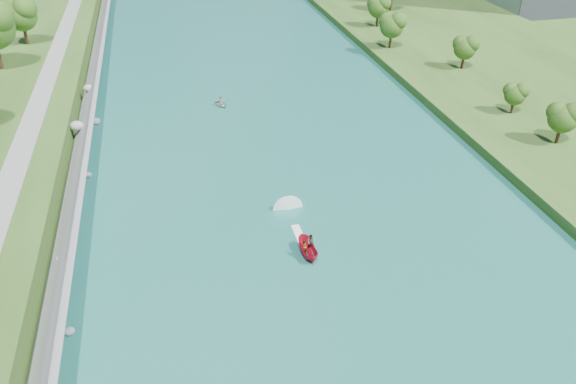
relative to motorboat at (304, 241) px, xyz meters
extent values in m
plane|color=#2D5119|center=(1.37, -9.41, -0.79)|extent=(260.00, 260.00, 0.00)
cube|color=#185D56|center=(1.37, 10.59, -0.74)|extent=(55.00, 240.00, 0.10)
cube|color=slate|center=(-24.48, 10.59, 1.01)|extent=(3.54, 236.00, 4.05)
ellipsoid|color=gray|center=(-23.23, -7.45, -0.45)|extent=(0.92, 0.96, 0.58)
ellipsoid|color=gray|center=(-24.56, 1.42, 0.91)|extent=(1.04, 1.00, 0.65)
ellipsoid|color=gray|center=(-24.57, 12.70, 0.77)|extent=(0.97, 1.15, 0.74)
ellipsoid|color=gray|center=(-23.42, 20.50, -0.35)|extent=(0.95, 0.91, 0.67)
ellipsoid|color=gray|center=(-25.23, 31.47, 1.75)|extent=(1.86, 1.52, 1.42)
ellipsoid|color=gray|center=(-23.35, 37.11, -0.30)|extent=(1.51, 1.23, 1.10)
ellipsoid|color=gray|center=(-24.61, 46.28, 1.72)|extent=(1.62, 1.46, 1.18)
cube|color=gray|center=(-31.13, 10.59, 2.76)|extent=(3.00, 200.00, 0.10)
ellipsoid|color=#244D14|center=(-37.22, 70.52, 8.00)|extent=(6.35, 6.35, 10.58)
ellipsoid|color=#244D14|center=(39.44, 12.85, 4.22)|extent=(4.21, 4.21, 7.02)
ellipsoid|color=#244D14|center=(39.01, 23.36, 3.57)|extent=(3.43, 3.43, 5.72)
ellipsoid|color=#244D14|center=(41.40, 43.44, 4.31)|extent=(4.32, 4.32, 7.20)
ellipsoid|color=#244D14|center=(33.13, 57.94, 4.88)|extent=(5.01, 5.01, 8.34)
ellipsoid|color=#244D14|center=(36.18, 73.18, 4.74)|extent=(4.84, 4.84, 8.06)
imported|color=#B20E26|center=(-0.02, -1.54, 0.10)|extent=(1.74, 4.15, 1.57)
imported|color=#66605B|center=(-0.42, -1.94, 0.55)|extent=(0.78, 0.70, 1.78)
imported|color=#66605B|center=(0.48, -1.04, 0.53)|extent=(1.07, 1.03, 1.74)
cube|color=white|center=(-0.02, 1.46, -0.66)|extent=(0.90, 5.00, 0.06)
imported|color=gray|center=(-3.69, 39.73, -0.36)|extent=(3.22, 3.76, 0.66)
imported|color=#66605B|center=(-3.69, 39.73, 0.22)|extent=(0.75, 0.62, 1.32)
camera|label=1|loc=(-12.65, -46.20, 35.92)|focal=35.00mm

